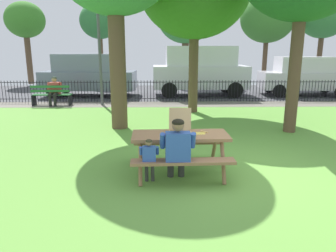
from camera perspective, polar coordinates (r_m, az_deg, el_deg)
name	(u,v)px	position (r m, az deg, el deg)	size (l,w,h in m)	color
ground	(220,139)	(8.52, 9.27, -2.40)	(28.00, 12.32, 0.02)	#66A240
cobblestone_walkway	(197,104)	(13.79, 5.28, 3.91)	(28.00, 1.40, 0.01)	slate
street_asphalt	(189,92)	(17.73, 3.87, 6.10)	(28.00, 6.60, 0.01)	#424247
picnic_table_foreground	(180,143)	(6.00, 2.19, -3.04)	(1.84, 1.53, 0.79)	#986D4B
pizza_box_open	(180,128)	(5.94, 2.17, -0.38)	(0.45, 0.51, 0.47)	tan
pizza_slice_on_table	(201,133)	(6.05, 5.99, -1.20)	(0.29, 0.28, 0.02)	#E9CB4F
adult_at_table	(177,148)	(5.50, 1.71, -3.96)	(0.62, 0.60, 1.19)	#323232
child_at_table	(149,157)	(5.50, -3.39, -5.54)	(0.33, 0.32, 0.85)	#3B3B3B
iron_fence_streetside	(196,91)	(14.41, 5.02, 6.31)	(20.50, 0.03, 0.96)	black
park_bench_left	(52,95)	(14.29, -20.17, 5.17)	(1.60, 0.48, 0.85)	#25652F
person_on_park_bench	(54,90)	(14.23, -19.74, 6.16)	(0.61, 0.59, 1.19)	black
lamp_post_walkway	(99,42)	(13.69, -12.25, 14.58)	(0.28, 0.28, 4.31)	#4C4C51
parked_car_far_left	(89,74)	(16.63, -13.98, 9.05)	(4.68, 2.12, 2.08)	slate
parked_car_left	(200,70)	(16.32, 5.77, 10.03)	(4.75, 2.17, 2.46)	silver
parked_car_center	(304,75)	(17.78, 23.24, 8.33)	(4.49, 2.10, 1.94)	silver
far_tree_left	(25,21)	(23.87, -24.28, 16.81)	(2.56, 2.56, 5.33)	brown
far_tree_midleft	(100,21)	(22.50, -12.20, 17.88)	(2.59, 2.59, 5.30)	brown
far_tree_center	(186,18)	(22.19, 3.19, 18.74)	(3.70, 3.70, 5.99)	brown
far_tree_midright	(268,18)	(23.23, 17.45, 17.97)	(3.60, 3.60, 5.94)	brown
far_tree_right	(324,17)	(24.64, 26.15, 17.14)	(3.13, 3.13, 5.83)	brown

